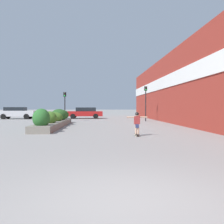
# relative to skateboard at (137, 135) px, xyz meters

# --- Properties ---
(ground_plane) EXTENTS (300.00, 300.00, 0.00)m
(ground_plane) POSITION_rel_skateboard_xyz_m (-1.54, -8.97, -0.07)
(ground_plane) COLOR gray
(building_wall_right) EXTENTS (0.67, 45.16, 6.67)m
(building_wall_right) POSITION_rel_skateboard_xyz_m (4.95, 8.22, 3.27)
(building_wall_right) COLOR maroon
(building_wall_right) RESTS_ON ground_plane
(planter_box) EXTENTS (1.39, 10.94, 1.43)m
(planter_box) POSITION_rel_skateboard_xyz_m (-5.41, 6.86, 0.44)
(planter_box) COLOR slate
(planter_box) RESTS_ON ground_plane
(skateboard) EXTENTS (0.23, 0.71, 0.10)m
(skateboard) POSITION_rel_skateboard_xyz_m (0.00, 0.00, 0.00)
(skateboard) COLOR black
(skateboard) RESTS_ON ground_plane
(skateboarder) EXTENTS (1.08, 0.20, 1.16)m
(skateboarder) POSITION_rel_skateboard_xyz_m (-0.00, -0.00, 0.73)
(skateboarder) COLOR tan
(skateboarder) RESTS_ON skateboard
(car_leftmost) EXTENTS (4.58, 1.85, 1.52)m
(car_leftmost) POSITION_rel_skateboard_xyz_m (-12.48, 19.58, 0.74)
(car_leftmost) COLOR #BCBCC1
(car_leftmost) RESTS_ON ground_plane
(car_center_left) EXTENTS (4.74, 2.03, 1.47)m
(car_center_left) POSITION_rel_skateboard_xyz_m (-3.79, 20.30, 0.71)
(car_center_left) COLOR maroon
(car_center_left) RESTS_ON ground_plane
(car_center_right) EXTENTS (3.94, 1.91, 1.54)m
(car_center_right) POSITION_rel_skateboard_xyz_m (10.36, 20.35, 0.76)
(car_center_right) COLOR slate
(car_center_right) RESTS_ON ground_plane
(traffic_light_left) EXTENTS (0.28, 0.30, 3.08)m
(traffic_light_left) POSITION_rel_skateboard_xyz_m (-5.53, 13.34, 2.05)
(traffic_light_left) COLOR black
(traffic_light_left) RESTS_ON ground_plane
(traffic_light_right) EXTENTS (0.28, 0.30, 3.75)m
(traffic_light_right) POSITION_rel_skateboard_xyz_m (3.07, 13.65, 2.46)
(traffic_light_right) COLOR black
(traffic_light_right) RESTS_ON ground_plane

